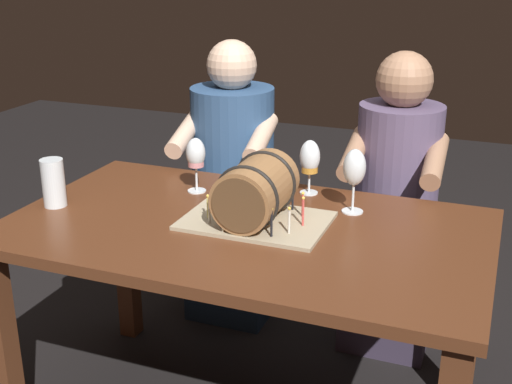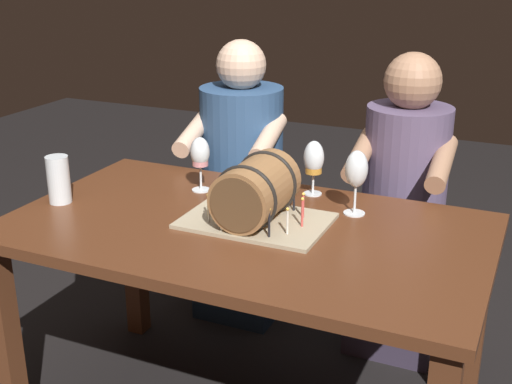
{
  "view_description": "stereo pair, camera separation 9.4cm",
  "coord_description": "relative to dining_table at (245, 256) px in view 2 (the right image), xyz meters",
  "views": [
    {
      "loc": [
        0.72,
        -1.75,
        1.53
      ],
      "look_at": [
        0.02,
        0.03,
        0.84
      ],
      "focal_mm": 47.15,
      "sensor_mm": 36.0,
      "label": 1
    },
    {
      "loc": [
        0.8,
        -1.71,
        1.53
      ],
      "look_at": [
        0.02,
        0.03,
        0.84
      ],
      "focal_mm": 47.15,
      "sensor_mm": 36.0,
      "label": 2
    }
  ],
  "objects": [
    {
      "name": "person_seated_right",
      "position": [
        0.34,
        0.69,
        -0.09
      ],
      "size": [
        0.36,
        0.46,
        1.19
      ],
      "color": "#372D40",
      "rests_on": "ground"
    },
    {
      "name": "wine_glass_rose",
      "position": [
        -0.27,
        0.22,
        0.24
      ],
      "size": [
        0.07,
        0.07,
        0.19
      ],
      "color": "white",
      "rests_on": "dining_table"
    },
    {
      "name": "beer_pint",
      "position": [
        -0.64,
        -0.07,
        0.18
      ],
      "size": [
        0.07,
        0.07,
        0.16
      ],
      "color": "white",
      "rests_on": "dining_table"
    },
    {
      "name": "wine_glass_amber",
      "position": [
        0.1,
        0.34,
        0.23
      ],
      "size": [
        0.07,
        0.07,
        0.19
      ],
      "color": "white",
      "rests_on": "dining_table"
    },
    {
      "name": "person_seated_left",
      "position": [
        -0.34,
        0.69,
        -0.07
      ],
      "size": [
        0.41,
        0.5,
        1.2
      ],
      "color": "#1B2D46",
      "rests_on": "ground"
    },
    {
      "name": "barrel_cake",
      "position": [
        0.02,
        0.03,
        0.2
      ],
      "size": [
        0.44,
        0.3,
        0.21
      ],
      "color": "tan",
      "rests_on": "dining_table"
    },
    {
      "name": "wine_glass_empty",
      "position": [
        0.28,
        0.22,
        0.25
      ],
      "size": [
        0.07,
        0.07,
        0.21
      ],
      "color": "white",
      "rests_on": "dining_table"
    },
    {
      "name": "dining_table",
      "position": [
        0.0,
        0.0,
        0.0
      ],
      "size": [
        1.46,
        0.84,
        0.74
      ],
      "color": "#562D19",
      "rests_on": "ground"
    }
  ]
}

